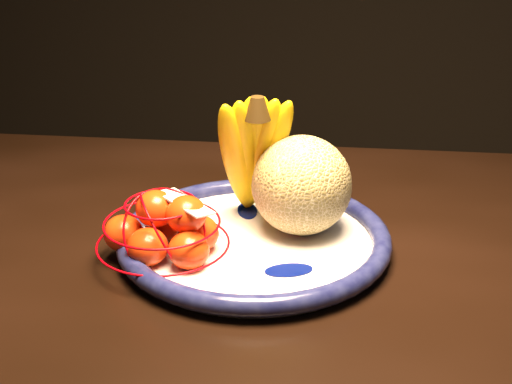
% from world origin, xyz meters
% --- Properties ---
extents(dining_table, '(1.69, 1.13, 0.80)m').
position_xyz_m(dining_table, '(-0.12, 0.10, 0.71)').
color(dining_table, black).
rests_on(dining_table, ground).
extents(fruit_bowl, '(0.32, 0.32, 0.03)m').
position_xyz_m(fruit_bowl, '(-0.28, 0.19, 0.81)').
color(fruit_bowl, white).
rests_on(fruit_bowl, dining_table).
extents(cantaloupe, '(0.12, 0.12, 0.12)m').
position_xyz_m(cantaloupe, '(-0.23, 0.23, 0.87)').
color(cantaloupe, olive).
rests_on(cantaloupe, fruit_bowl).
extents(banana_bunch, '(0.11, 0.12, 0.18)m').
position_xyz_m(banana_bunch, '(-0.30, 0.25, 0.90)').
color(banana_bunch, yellow).
rests_on(banana_bunch, fruit_bowl).
extents(mandarin_bag, '(0.20, 0.20, 0.10)m').
position_xyz_m(mandarin_bag, '(-0.37, 0.14, 0.84)').
color(mandarin_bag, '#FF3207').
rests_on(mandarin_bag, fruit_bowl).
extents(price_tag, '(0.08, 0.06, 0.01)m').
position_xyz_m(price_tag, '(-0.35, 0.14, 0.88)').
color(price_tag, white).
rests_on(price_tag, mandarin_bag).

